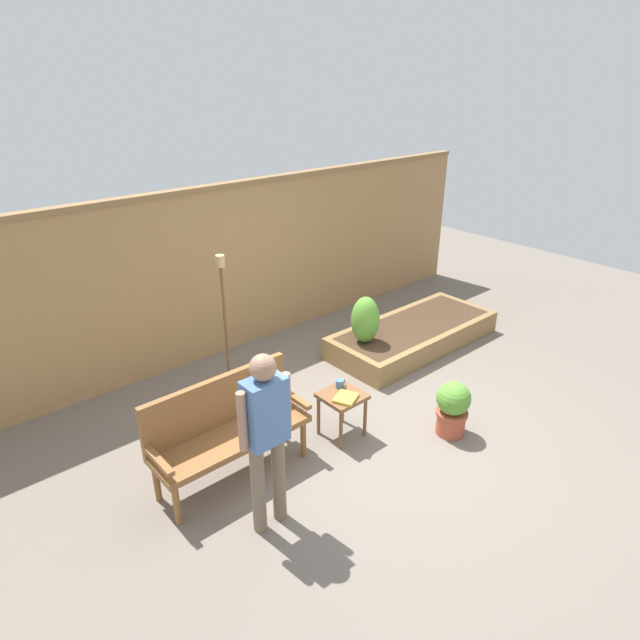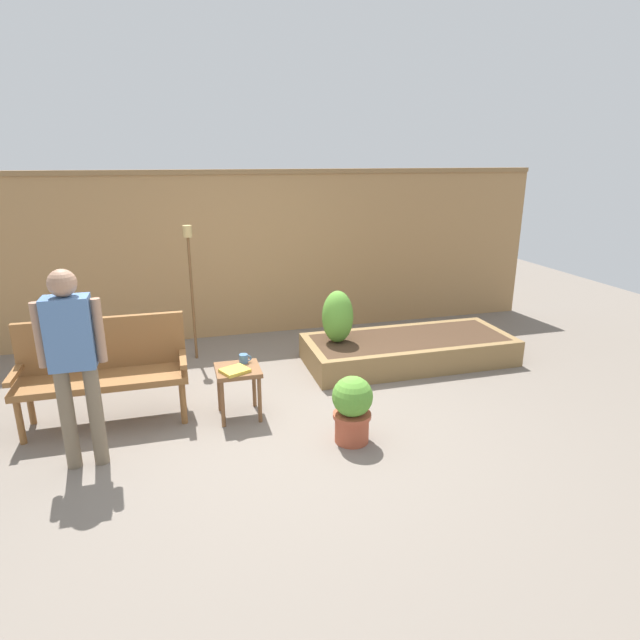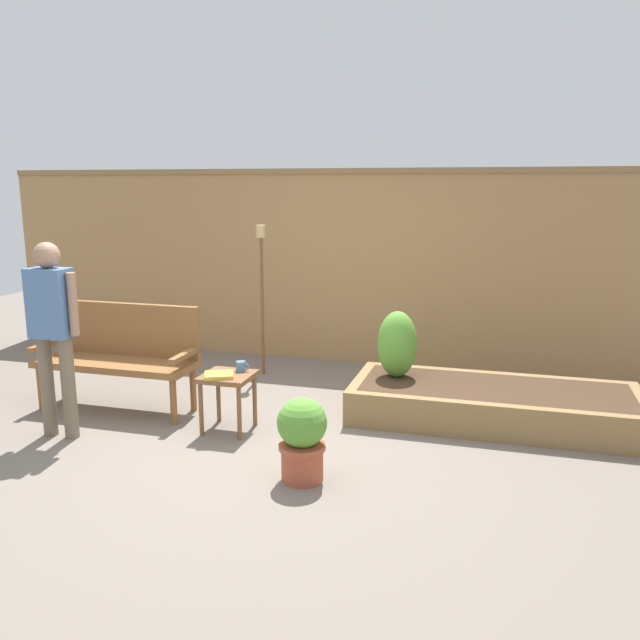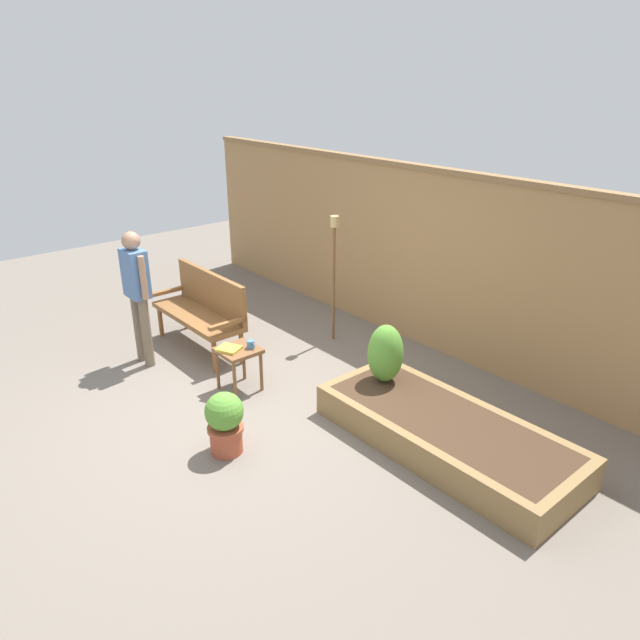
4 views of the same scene
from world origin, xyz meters
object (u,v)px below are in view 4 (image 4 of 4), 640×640
at_px(garden_bench, 204,305).
at_px(cup_on_table, 251,344).
at_px(tiki_torch, 334,256).
at_px(potted_boxwood, 225,421).
at_px(side_table, 239,356).
at_px(person_by_bench, 137,287).
at_px(shrub_near_bench, 385,353).
at_px(book_on_table, 229,349).

height_order(garden_bench, cup_on_table, garden_bench).
height_order(cup_on_table, tiki_torch, tiki_torch).
height_order(cup_on_table, potted_boxwood, potted_boxwood).
relative_size(side_table, tiki_torch, 0.30).
relative_size(tiki_torch, person_by_bench, 1.01).
distance_m(potted_boxwood, shrub_near_bench, 1.68).
bearing_deg(shrub_near_bench, cup_on_table, -145.58).
distance_m(side_table, tiki_torch, 1.78).
bearing_deg(book_on_table, person_by_bench, 173.32).
xyz_separation_m(cup_on_table, potted_boxwood, (0.78, -0.82, -0.21)).
xyz_separation_m(cup_on_table, person_by_bench, (-1.32, -0.60, 0.41)).
relative_size(garden_bench, potted_boxwood, 2.46).
distance_m(garden_bench, book_on_table, 1.18).
relative_size(garden_bench, cup_on_table, 12.40).
distance_m(garden_bench, side_table, 1.20).
bearing_deg(tiki_torch, book_on_table, -80.80).
height_order(side_table, cup_on_table, cup_on_table).
bearing_deg(shrub_near_bench, potted_boxwood, -103.18).
bearing_deg(cup_on_table, garden_bench, 172.47).
distance_m(shrub_near_bench, person_by_bench, 2.87).
relative_size(potted_boxwood, tiki_torch, 0.37).
xyz_separation_m(cup_on_table, tiki_torch, (-0.38, 1.50, 0.57)).
bearing_deg(cup_on_table, book_on_table, -118.58).
bearing_deg(cup_on_table, potted_boxwood, -46.25).
relative_size(potted_boxwood, person_by_bench, 0.37).
distance_m(cup_on_table, tiki_torch, 1.65).
xyz_separation_m(garden_bench, person_by_bench, (-0.09, -0.76, 0.39)).
relative_size(garden_bench, person_by_bench, 0.92).
distance_m(book_on_table, potted_boxwood, 1.10).
height_order(side_table, tiki_torch, tiki_torch).
bearing_deg(cup_on_table, person_by_bench, -155.71).
xyz_separation_m(book_on_table, shrub_near_bench, (1.27, 0.99, 0.10)).
height_order(book_on_table, shrub_near_bench, shrub_near_bench).
distance_m(side_table, cup_on_table, 0.18).
xyz_separation_m(shrub_near_bench, person_by_bench, (-2.48, -1.39, 0.34)).
bearing_deg(potted_boxwood, cup_on_table, 133.75).
distance_m(potted_boxwood, tiki_torch, 2.71).
bearing_deg(tiki_torch, side_table, -79.09).
distance_m(cup_on_table, book_on_table, 0.23).
bearing_deg(garden_bench, person_by_bench, -96.58).
xyz_separation_m(book_on_table, tiki_torch, (-0.27, 1.70, 0.60)).
relative_size(cup_on_table, shrub_near_bench, 0.19).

